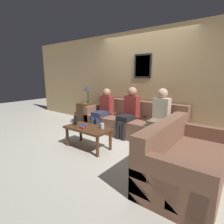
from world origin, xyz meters
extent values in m
plane|color=beige|center=(0.00, 0.00, 0.00)|extent=(16.00, 16.00, 0.00)
cube|color=tan|center=(0.00, 1.00, 1.30)|extent=(9.00, 0.06, 2.60)
cube|color=black|center=(0.00, 0.96, 1.70)|extent=(0.48, 0.02, 0.60)
cube|color=silver|center=(0.00, 0.95, 1.70)|extent=(0.40, 0.01, 0.52)
cube|color=brown|center=(0.00, 0.48, 0.21)|extent=(2.49, 0.89, 0.42)
cube|color=brown|center=(0.00, 0.82, 0.62)|extent=(2.49, 0.20, 0.40)
cube|color=brown|center=(-1.18, 0.48, 0.32)|extent=(0.14, 0.89, 0.64)
cube|color=brown|center=(1.18, 0.48, 0.32)|extent=(0.14, 0.89, 0.64)
cube|color=brown|center=(1.64, -0.75, 0.21)|extent=(0.89, 1.66, 0.42)
cube|color=brown|center=(1.30, -0.75, 0.62)|extent=(0.20, 1.66, 0.40)
cube|color=brown|center=(1.64, -1.51, 0.32)|extent=(0.89, 0.14, 0.64)
cube|color=brown|center=(1.64, 0.01, 0.32)|extent=(0.89, 0.14, 0.64)
cube|color=#4C2D19|center=(-0.29, -0.77, 0.42)|extent=(0.98, 0.50, 0.04)
cylinder|color=#4C2D19|center=(-0.72, -0.96, 0.20)|extent=(0.06, 0.06, 0.40)
cylinder|color=#4C2D19|center=(0.14, -0.96, 0.20)|extent=(0.06, 0.06, 0.40)
cylinder|color=#4C2D19|center=(-0.72, -0.57, 0.20)|extent=(0.06, 0.06, 0.40)
cylinder|color=#4C2D19|center=(0.14, -0.57, 0.20)|extent=(0.06, 0.06, 0.40)
cube|color=#4C2D19|center=(-1.56, 0.47, 0.32)|extent=(0.46, 0.46, 0.65)
cylinder|color=#262628|center=(-1.50, 0.47, 0.85)|extent=(0.02, 0.02, 0.41)
cone|color=#2D2D33|center=(-1.50, 0.47, 1.08)|extent=(0.31, 0.31, 0.10)
cube|color=gold|center=(-1.63, 0.45, 0.66)|extent=(0.09, 0.09, 0.02)
cube|color=#237547|center=(-1.63, 0.45, 0.68)|extent=(0.09, 0.07, 0.02)
cylinder|color=black|center=(-0.64, -0.78, 0.54)|extent=(0.07, 0.07, 0.20)
cylinder|color=black|center=(-0.64, -0.78, 0.68)|extent=(0.03, 0.03, 0.08)
cylinder|color=silver|center=(-0.01, -0.64, 0.49)|extent=(0.08, 0.08, 0.10)
cube|color=red|center=(-0.33, -0.84, 0.45)|extent=(0.12, 0.12, 0.03)
cube|color=beige|center=(-0.33, -0.84, 0.47)|extent=(0.11, 0.10, 0.02)
cube|color=navy|center=(-0.33, -0.84, 0.49)|extent=(0.15, 0.10, 0.02)
cube|color=#2D334C|center=(-0.78, 0.22, 0.47)|extent=(0.31, 0.47, 0.14)
cylinder|color=#2D334C|center=(-0.85, -0.02, 0.21)|extent=(0.11, 0.11, 0.42)
cylinder|color=#2D334C|center=(-0.70, -0.02, 0.21)|extent=(0.11, 0.11, 0.42)
cube|color=maroon|center=(-0.78, 0.46, 0.70)|extent=(0.34, 0.22, 0.46)
sphere|color=tan|center=(-0.78, 0.46, 1.02)|extent=(0.20, 0.20, 0.20)
cube|color=black|center=(-0.02, 0.27, 0.47)|extent=(0.31, 0.47, 0.14)
cylinder|color=black|center=(-0.09, 0.03, 0.21)|extent=(0.11, 0.11, 0.42)
cylinder|color=black|center=(0.06, 0.03, 0.21)|extent=(0.11, 0.11, 0.42)
cube|color=maroon|center=(-0.02, 0.51, 0.73)|extent=(0.34, 0.22, 0.51)
sphere|color=tan|center=(-0.02, 0.51, 1.08)|extent=(0.22, 0.22, 0.22)
cube|color=#756651|center=(0.74, 0.29, 0.47)|extent=(0.31, 0.44, 0.14)
cylinder|color=#756651|center=(0.67, 0.07, 0.21)|extent=(0.11, 0.11, 0.42)
cylinder|color=#756651|center=(0.82, 0.07, 0.21)|extent=(0.11, 0.11, 0.42)
cube|color=beige|center=(0.74, 0.51, 0.73)|extent=(0.34, 0.22, 0.52)
sphere|color=tan|center=(0.74, 0.51, 1.09)|extent=(0.22, 0.22, 0.22)
sphere|color=tan|center=(0.90, -0.86, 0.10)|extent=(0.19, 0.19, 0.19)
sphere|color=tan|center=(0.90, -0.86, 0.24)|extent=(0.12, 0.12, 0.12)
sphere|color=tan|center=(0.85, -0.86, 0.28)|extent=(0.04, 0.04, 0.04)
sphere|color=tan|center=(0.94, -0.86, 0.28)|extent=(0.04, 0.04, 0.04)
sphere|color=beige|center=(0.90, -0.91, 0.23)|extent=(0.05, 0.05, 0.05)
camera|label=1|loc=(2.16, -3.17, 1.49)|focal=28.00mm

